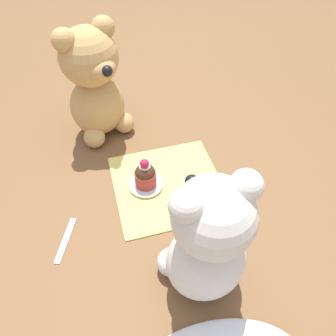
{
  "coord_description": "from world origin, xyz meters",
  "views": [
    {
      "loc": [
        0.13,
        0.45,
        0.56
      ],
      "look_at": [
        0.0,
        0.0,
        0.06
      ],
      "focal_mm": 35.0,
      "sensor_mm": 36.0,
      "label": 1
    }
  ],
  "objects_px": {
    "cupcake_near_tan_bear": "(145,175)",
    "cupcake_near_cream_bear": "(198,194)",
    "teddy_bear_tan": "(94,84)",
    "teddy_bear_cream": "(207,241)",
    "teaspoon": "(66,240)",
    "saucer_plate": "(146,184)"
  },
  "relations": [
    {
      "from": "saucer_plate",
      "to": "cupcake_near_cream_bear",
      "type": "bearing_deg",
      "value": 142.65
    },
    {
      "from": "teddy_bear_tan",
      "to": "saucer_plate",
      "type": "height_order",
      "value": "teddy_bear_tan"
    },
    {
      "from": "teddy_bear_cream",
      "to": "teaspoon",
      "type": "bearing_deg",
      "value": -38.56
    },
    {
      "from": "teddy_bear_tan",
      "to": "teaspoon",
      "type": "height_order",
      "value": "teddy_bear_tan"
    },
    {
      "from": "cupcake_near_tan_bear",
      "to": "cupcake_near_cream_bear",
      "type": "bearing_deg",
      "value": 142.65
    },
    {
      "from": "cupcake_near_tan_bear",
      "to": "teddy_bear_tan",
      "type": "bearing_deg",
      "value": -73.11
    },
    {
      "from": "teddy_bear_tan",
      "to": "cupcake_near_tan_bear",
      "type": "distance_m",
      "value": 0.25
    },
    {
      "from": "teddy_bear_cream",
      "to": "cupcake_near_cream_bear",
      "type": "distance_m",
      "value": 0.19
    },
    {
      "from": "teddy_bear_tan",
      "to": "teaspoon",
      "type": "relative_size",
      "value": 2.81
    },
    {
      "from": "cupcake_near_tan_bear",
      "to": "saucer_plate",
      "type": "bearing_deg",
      "value": 90.0
    },
    {
      "from": "cupcake_near_cream_bear",
      "to": "teaspoon",
      "type": "xyz_separation_m",
      "value": [
        0.28,
        0.02,
        -0.03
      ]
    },
    {
      "from": "teddy_bear_tan",
      "to": "cupcake_near_cream_bear",
      "type": "xyz_separation_m",
      "value": [
        -0.16,
        0.29,
        -0.11
      ]
    },
    {
      "from": "cupcake_near_cream_bear",
      "to": "saucer_plate",
      "type": "xyz_separation_m",
      "value": [
        0.1,
        -0.07,
        -0.02
      ]
    },
    {
      "from": "cupcake_near_tan_bear",
      "to": "teaspoon",
      "type": "distance_m",
      "value": 0.21
    },
    {
      "from": "teddy_bear_cream",
      "to": "teddy_bear_tan",
      "type": "height_order",
      "value": "teddy_bear_tan"
    },
    {
      "from": "teddy_bear_tan",
      "to": "cupcake_near_cream_bear",
      "type": "bearing_deg",
      "value": -85.13
    },
    {
      "from": "teddy_bear_tan",
      "to": "cupcake_near_cream_bear",
      "type": "distance_m",
      "value": 0.35
    },
    {
      "from": "saucer_plate",
      "to": "teddy_bear_cream",
      "type": "bearing_deg",
      "value": 101.37
    },
    {
      "from": "teaspoon",
      "to": "teddy_bear_cream",
      "type": "bearing_deg",
      "value": 80.09
    },
    {
      "from": "teddy_bear_cream",
      "to": "saucer_plate",
      "type": "distance_m",
      "value": 0.27
    },
    {
      "from": "cupcake_near_cream_bear",
      "to": "teaspoon",
      "type": "relative_size",
      "value": 0.67
    },
    {
      "from": "teddy_bear_tan",
      "to": "cupcake_near_cream_bear",
      "type": "relative_size",
      "value": 4.16
    }
  ]
}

